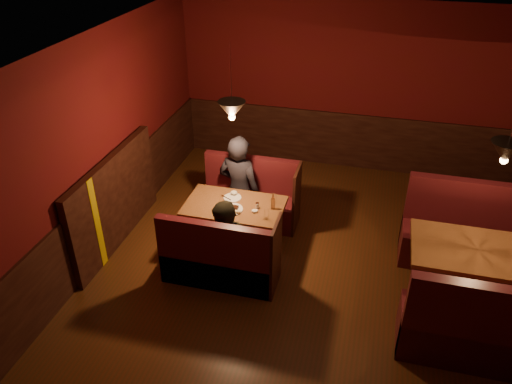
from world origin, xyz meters
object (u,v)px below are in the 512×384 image
(main_table, at_px, (236,215))
(main_bench_near, at_px, (220,263))
(main_bench_far, at_px, (251,201))
(second_table, at_px, (474,264))
(second_bench_far, at_px, (465,238))
(diner_b, at_px, (227,231))
(second_bench_near, at_px, (481,335))
(diner_a, at_px, (239,170))

(main_table, height_order, main_bench_near, main_bench_near)
(main_bench_far, height_order, second_table, main_bench_far)
(main_bench_near, distance_m, second_bench_far, 3.25)
(main_table, distance_m, diner_b, 0.66)
(second_bench_near, bearing_deg, diner_b, 168.03)
(diner_b, bearing_deg, diner_a, 91.87)
(main_table, height_order, diner_a, diner_a)
(main_table, xyz_separation_m, diner_b, (0.09, -0.62, 0.18))
(diner_a, bearing_deg, main_table, 112.04)
(second_table, distance_m, second_bench_far, 0.90)
(main_bench_far, xyz_separation_m, second_bench_near, (3.00, -1.99, 0.05))
(second_table, relative_size, second_bench_far, 0.90)
(main_table, relative_size, second_bench_far, 0.82)
(main_bench_far, height_order, second_bench_far, second_bench_far)
(main_table, distance_m, main_bench_near, 0.78)
(diner_a, height_order, diner_b, diner_a)
(second_bench_far, height_order, diner_a, diner_a)
(main_bench_far, distance_m, second_bench_near, 3.60)
(second_table, distance_m, second_bench_near, 0.90)
(second_table, distance_m, diner_b, 2.91)
(main_table, height_order, second_bench_far, second_bench_far)
(main_table, height_order, diner_b, diner_b)
(second_bench_far, distance_m, diner_a, 3.19)
(main_table, distance_m, second_table, 3.01)
(second_bench_far, height_order, second_bench_near, same)
(second_bench_far, xyz_separation_m, second_bench_near, (0.00, -1.74, 0.00))
(main_table, xyz_separation_m, second_bench_far, (3.01, 0.49, -0.18))
(main_bench_far, xyz_separation_m, diner_a, (-0.15, -0.12, 0.57))
(main_table, xyz_separation_m, second_bench_near, (3.01, -1.24, -0.18))
(second_bench_near, xyz_separation_m, diner_b, (-2.93, 0.62, 0.36))
(main_bench_far, distance_m, diner_a, 0.60)
(second_bench_far, relative_size, diner_b, 1.10)
(second_bench_far, relative_size, second_bench_near, 1.00)
(main_bench_far, bearing_deg, diner_b, -87.00)
(second_bench_near, bearing_deg, main_bench_near, 170.61)
(main_bench_near, relative_size, second_bench_near, 0.90)
(second_bench_far, bearing_deg, second_table, -92.20)
(main_table, bearing_deg, diner_a, 101.76)
(main_table, distance_m, main_bench_far, 0.78)
(main_table, relative_size, second_table, 0.91)
(main_table, relative_size, second_bench_near, 0.82)
(main_bench_far, relative_size, second_bench_far, 0.90)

